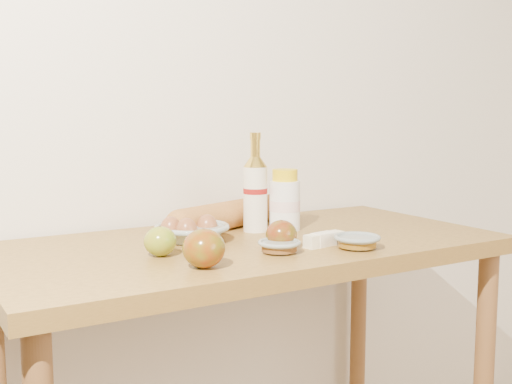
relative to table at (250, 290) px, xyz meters
The scene contains 12 objects.
back_wall 0.62m from the table, 90.00° to the left, with size 3.50×0.02×2.60m, color silver.
table is the anchor object (origin of this frame).
bourbon_bottle 0.26m from the table, 52.92° to the left, with size 0.07×0.07×0.25m.
cream_bottle 0.26m from the table, 25.91° to the left, with size 0.10×0.10×0.16m.
egg_bowl 0.20m from the table, 153.77° to the left, with size 0.23×0.23×0.06m.
baguette 0.23m from the table, 78.59° to the left, with size 0.44×0.22×0.07m.
apple_yellowgreen 0.30m from the table, 168.99° to the right, with size 0.08×0.08×0.06m.
apple_redgreen_front 0.33m from the table, 138.48° to the right, with size 0.09×0.09×0.08m.
apple_redgreen_right 0.20m from the table, 82.71° to the right, with size 0.09×0.09×0.07m.
sugar_bowl 0.20m from the table, 94.69° to the right, with size 0.12×0.12×0.03m.
syrup_bowl 0.30m from the table, 51.37° to the right, with size 0.14×0.14×0.03m.
butter_stick 0.23m from the table, 50.74° to the right, with size 0.11×0.05×0.03m.
Camera 1 is at (-0.75, -0.13, 1.21)m, focal length 45.00 mm.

